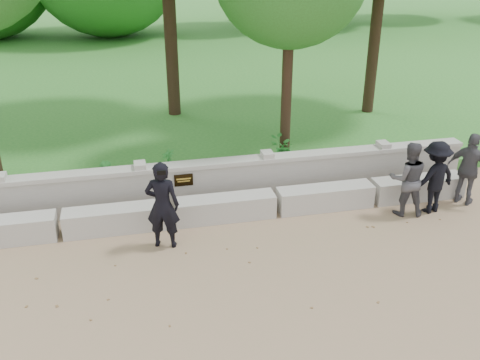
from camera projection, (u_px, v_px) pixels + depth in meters
name	position (u px, v px, depth m)	size (l,w,h in m)	color
ground	(186.00, 283.00, 8.30)	(80.00, 80.00, 0.00)	#8F7358
lawn	(140.00, 70.00, 20.64)	(40.00, 22.00, 0.25)	#2A7028
concrete_bench	(172.00, 213.00, 9.89)	(11.90, 0.45, 0.45)	#B9B7AF
parapet_wall	(168.00, 186.00, 10.41)	(12.50, 0.35, 0.90)	#AEACA4
man_main	(163.00, 205.00, 8.98)	(0.65, 0.60, 1.57)	black
visitor_left	(408.00, 179.00, 10.06)	(0.83, 0.72, 1.47)	#414147
visitor_mid	(434.00, 177.00, 10.16)	(1.03, 0.73, 1.44)	black
visitor_right	(469.00, 169.00, 10.45)	(0.81, 0.90, 1.47)	#48484D
shrub_b	(107.00, 174.00, 10.78)	(0.29, 0.24, 0.53)	#2D8431
shrub_c	(283.00, 149.00, 11.96)	(0.54, 0.46, 0.59)	#2D8431
shrub_d	(168.00, 163.00, 11.20)	(0.34, 0.30, 0.60)	#2D8431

